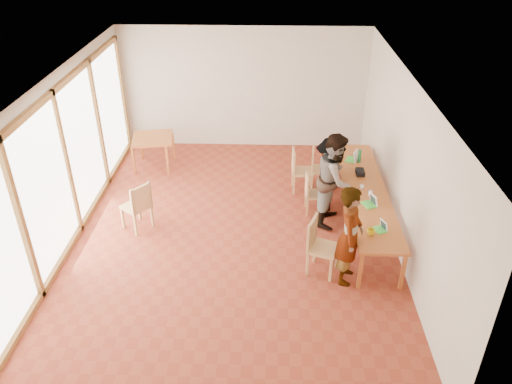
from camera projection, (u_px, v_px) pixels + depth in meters
ground at (233, 233)px, 9.52m from camera, size 8.00×8.00×0.00m
wall_back at (244, 89)px, 12.20m from camera, size 6.00×0.10×3.00m
wall_front at (203, 335)px, 5.31m from camera, size 6.00×0.10×3.00m
wall_right at (403, 166)px, 8.67m from camera, size 0.10×8.00×3.00m
window_wall at (65, 161)px, 8.84m from camera, size 0.10×8.00×3.00m
ceiling at (229, 79)px, 7.98m from camera, size 6.00×8.00×0.04m
communal_table at (365, 191)px, 9.49m from camera, size 0.80×4.00×0.75m
side_table at (153, 140)px, 11.56m from camera, size 0.90×0.90×0.75m
chair_near at (318, 240)px, 8.28m from camera, size 0.61×0.61×0.54m
chair_mid at (311, 189)px, 9.92m from camera, size 0.41×0.41×0.45m
chair_far at (298, 166)px, 10.65m from camera, size 0.46×0.46×0.50m
chair_empty at (317, 164)px, 10.72m from camera, size 0.49×0.49×0.51m
chair_spare at (139, 202)px, 9.33m from camera, size 0.65×0.65×0.53m
person_near at (350, 235)px, 7.95m from camera, size 0.55×0.72×1.75m
person_mid at (335, 179)px, 9.44m from camera, size 0.93×1.06×1.85m
person_far at (329, 174)px, 9.92m from camera, size 0.69×1.06×1.55m
laptop_near at (382, 227)px, 8.28m from camera, size 0.25×0.26×0.18m
laptop_mid at (371, 202)px, 8.95m from camera, size 0.29×0.31×0.21m
laptop_far at (353, 158)px, 10.48m from camera, size 0.32×0.33×0.23m
yellow_mug at (371, 232)px, 8.16m from camera, size 0.14×0.14×0.10m
green_bottle at (360, 156)px, 10.37m from camera, size 0.07×0.07×0.28m
clear_glass at (370, 193)px, 9.25m from camera, size 0.07×0.07×0.09m
condiment_cup at (362, 187)px, 9.49m from camera, size 0.08×0.08×0.06m
pink_phone at (371, 201)px, 9.08m from camera, size 0.05×0.10×0.01m
black_pouch at (360, 172)px, 9.96m from camera, size 0.16×0.26×0.09m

